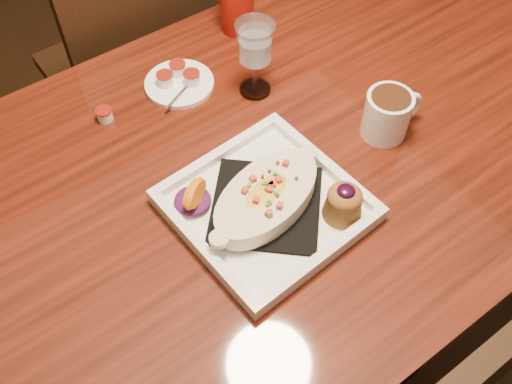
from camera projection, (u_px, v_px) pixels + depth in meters
floor at (271, 317)px, 1.68m from camera, size 7.00×7.00×0.00m
table at (278, 183)px, 1.16m from camera, size 1.50×0.90×0.75m
chair_far at (139, 69)px, 1.58m from camera, size 0.42×0.42×0.93m
plate at (272, 202)px, 0.98m from camera, size 0.32×0.32×0.08m
coffee_mug at (389, 113)px, 1.07m from camera, size 0.12×0.09×0.09m
goblet at (255, 47)px, 1.09m from camera, size 0.08×0.08×0.16m
saucer at (179, 82)px, 1.18m from camera, size 0.14×0.14×0.10m
creamer_loose at (104, 115)px, 1.12m from camera, size 0.03×0.03×0.03m
red_tumbler at (237, 3)px, 1.24m from camera, size 0.08×0.08×0.14m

